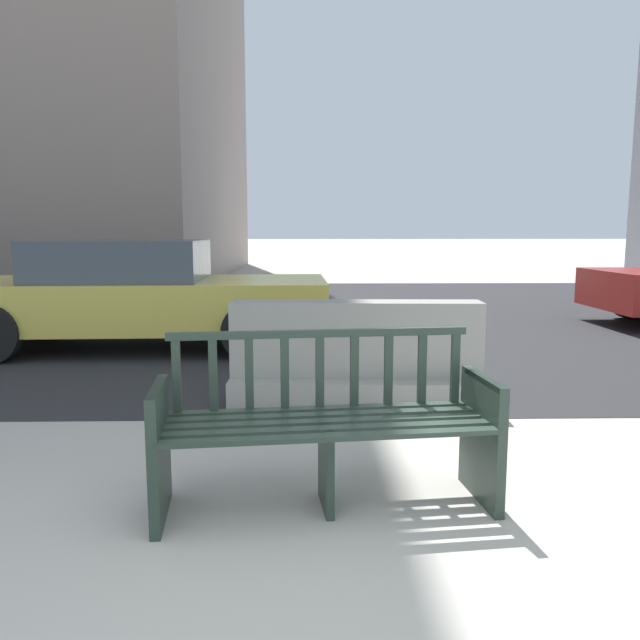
# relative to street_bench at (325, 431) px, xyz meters

# --- Properties ---
(street_asphalt) EXTENTS (120.00, 12.00, 0.01)m
(street_asphalt) POSITION_rel_street_bench_xyz_m (-0.18, 7.45, -0.39)
(street_asphalt) COLOR #28282B
(street_asphalt) RESTS_ON ground
(street_bench) EXTENTS (1.74, 0.70, 0.88)m
(street_bench) POSITION_rel_street_bench_xyz_m (0.00, 0.00, 0.00)
(street_bench) COLOR #28382D
(street_bench) RESTS_ON ground
(jersey_barrier_centre) EXTENTS (2.03, 0.76, 0.84)m
(jersey_barrier_centre) POSITION_rel_street_bench_xyz_m (0.30, 1.89, -0.06)
(jersey_barrier_centre) COLOR gray
(jersey_barrier_centre) RESTS_ON ground
(car_taxi_near) EXTENTS (4.48, 1.94, 1.28)m
(car_taxi_near) POSITION_rel_street_bench_xyz_m (-2.14, 4.38, 0.24)
(car_taxi_near) COLOR #DBC64C
(car_taxi_near) RESTS_ON ground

